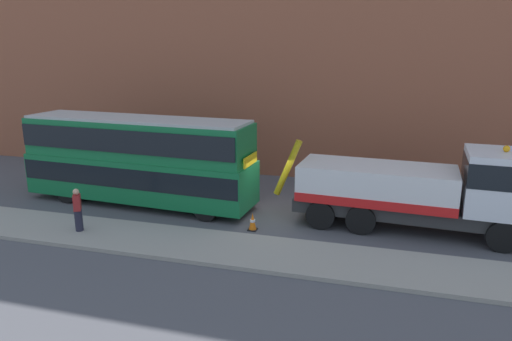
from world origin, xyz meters
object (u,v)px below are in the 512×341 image
at_px(double_decker_bus, 138,157).
at_px(recovery_tow_truck, 423,189).
at_px(pedestrian_onlooker, 78,210).
at_px(traffic_cone_near_bus, 253,222).

bearing_deg(double_decker_bus, recovery_tow_truck, 3.64).
xyz_separation_m(double_decker_bus, pedestrian_onlooker, (-0.41, -4.04, -1.25)).
xyz_separation_m(double_decker_bus, traffic_cone_near_bus, (6.01, -1.78, -1.89)).
distance_m(recovery_tow_truck, double_decker_bus, 12.46).
bearing_deg(double_decker_bus, pedestrian_onlooker, -92.00).
bearing_deg(recovery_tow_truck, double_decker_bus, -176.36).
xyz_separation_m(recovery_tow_truck, traffic_cone_near_bus, (-6.44, -1.75, -1.42)).
height_order(pedestrian_onlooker, traffic_cone_near_bus, pedestrian_onlooker).
distance_m(recovery_tow_truck, traffic_cone_near_bus, 6.82).
bearing_deg(recovery_tow_truck, traffic_cone_near_bus, -161.00).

